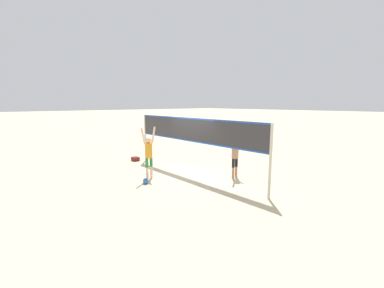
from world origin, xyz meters
TOP-DOWN VIEW (x-y plane):
  - ground_plane at (0.00, 0.00)m, footprint 200.00×200.00m
  - volleyball_net at (0.00, 0.00)m, footprint 7.55×0.09m
  - player_spiker at (-0.79, -1.64)m, footprint 0.28×0.70m
  - player_blocker at (1.48, 1.04)m, footprint 0.28×0.69m
  - volleyball at (-0.25, -2.14)m, footprint 0.22×0.22m
  - gear_bag at (-4.03, -0.47)m, footprint 0.39×0.31m

SIDE VIEW (x-z plane):
  - ground_plane at x=0.00m, z-range 0.00..0.00m
  - gear_bag at x=-4.03m, z-range 0.00..0.21m
  - volleyball at x=-0.25m, z-range 0.00..0.22m
  - player_blocker at x=1.48m, z-range 0.05..2.06m
  - player_spiker at x=-0.79m, z-range 0.05..2.17m
  - volleyball_net at x=0.00m, z-range 0.58..3.02m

